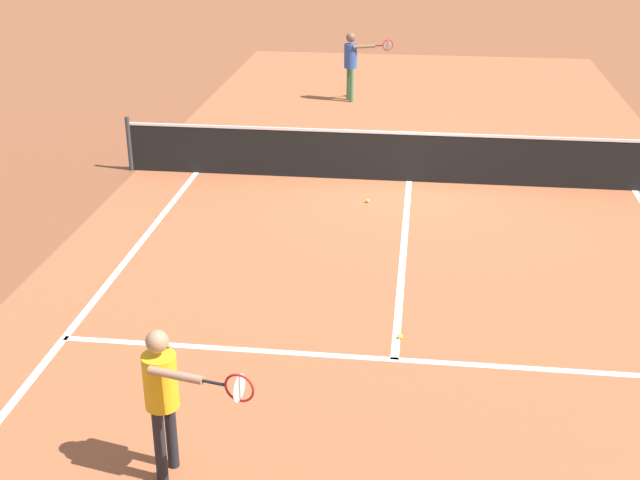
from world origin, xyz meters
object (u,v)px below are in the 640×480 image
at_px(player_near, 164,389).
at_px(player_far, 352,59).
at_px(tennis_ball_near_net, 368,201).
at_px(net, 410,156).
at_px(tennis_ball_mid_court, 400,337).

height_order(player_near, player_far, player_far).
xyz_separation_m(player_near, tennis_ball_near_net, (1.36, 7.53, -0.93)).
height_order(net, tennis_ball_mid_court, net).
bearing_deg(net, player_far, 105.28).
distance_m(player_far, tennis_ball_near_net, 7.36).
bearing_deg(net, tennis_ball_near_net, -119.79).
bearing_deg(tennis_ball_near_net, player_far, 97.48).
distance_m(tennis_ball_near_net, tennis_ball_mid_court, 4.74).
bearing_deg(player_far, net, -74.72).
distance_m(player_far, tennis_ball_mid_court, 12.07).
bearing_deg(tennis_ball_mid_court, tennis_ball_near_net, 99.01).
bearing_deg(tennis_ball_near_net, tennis_ball_mid_court, -80.99).
height_order(net, player_far, player_far).
height_order(player_near, tennis_ball_near_net, player_near).
bearing_deg(net, tennis_ball_mid_court, -89.52).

